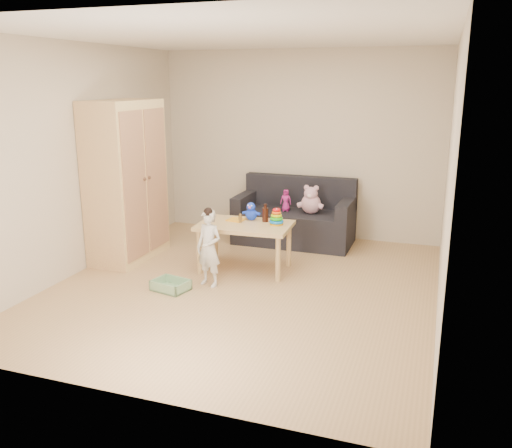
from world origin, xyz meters
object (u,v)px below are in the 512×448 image
at_px(play_table, 245,247).
at_px(toddler, 209,249).
at_px(sofa, 294,227).
at_px(wardrobe, 126,181).

bearing_deg(play_table, toddler, -108.11).
height_order(sofa, play_table, play_table).
distance_m(play_table, toddler, 0.64).
bearing_deg(sofa, toddler, -103.19).
relative_size(play_table, toddler, 1.30).
xyz_separation_m(sofa, play_table, (-0.26, -1.26, 0.06)).
bearing_deg(play_table, wardrobe, -178.69).
height_order(wardrobe, sofa, wardrobe).
distance_m(wardrobe, toddler, 1.56).
xyz_separation_m(play_table, toddler, (-0.19, -0.60, 0.13)).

